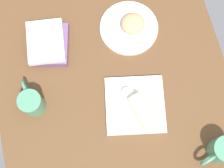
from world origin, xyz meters
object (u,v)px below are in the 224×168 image
object	(u,v)px
second_mug	(31,102)
breakfast_wrap	(142,111)
sauce_cup	(127,94)
scone_pastry	(133,24)
square_plate	(135,105)
coffee_mug	(222,150)
round_plate	(129,28)
book_stack	(48,44)

from	to	relation	value
second_mug	breakfast_wrap	bearing A→B (deg)	71.66
breakfast_wrap	sauce_cup	bearing A→B (deg)	-81.86
scone_pastry	breakfast_wrap	world-z (taller)	breakfast_wrap
sauce_cup	second_mug	distance (cm)	35.40
square_plate	breakfast_wrap	size ratio (longest dim) A/B	1.73
scone_pastry	coffee_mug	distance (cm)	57.64
round_plate	sauce_cup	distance (cm)	27.73
sauce_cup	second_mug	world-z (taller)	second_mug
book_stack	second_mug	xyz separation A→B (cm)	(21.84, -9.88, 1.86)
round_plate	coffee_mug	world-z (taller)	coffee_mug
round_plate	coffee_mug	xyz separation A→B (cm)	(54.71, 19.63, 4.39)
breakfast_wrap	coffee_mug	world-z (taller)	coffee_mug
scone_pastry	square_plate	world-z (taller)	scone_pastry
round_plate	book_stack	distance (cm)	32.64
sauce_cup	scone_pastry	bearing A→B (deg)	161.49
square_plate	second_mug	bearing A→B (deg)	-103.91
sauce_cup	book_stack	distance (cm)	36.51
square_plate	sauce_cup	distance (cm)	5.30
breakfast_wrap	second_mug	distance (cm)	40.65
breakfast_wrap	second_mug	world-z (taller)	second_mug
breakfast_wrap	coffee_mug	xyz separation A→B (cm)	(19.90, 23.49, 0.65)
scone_pastry	second_mug	world-z (taller)	second_mug
scone_pastry	round_plate	bearing A→B (deg)	-90.14
round_plate	second_mug	xyz separation A→B (cm)	(22.02, -42.44, 4.17)
scone_pastry	square_plate	bearing A→B (deg)	-12.55
scone_pastry	second_mug	xyz separation A→B (cm)	(22.02, -43.94, 0.97)
second_mug	scone_pastry	bearing A→B (deg)	116.61
round_plate	coffee_mug	distance (cm)	58.29
sauce_cup	coffee_mug	world-z (taller)	coffee_mug
round_plate	scone_pastry	size ratio (longest dim) A/B	2.46
round_plate	breakfast_wrap	size ratio (longest dim) A/B	1.84
round_plate	second_mug	size ratio (longest dim) A/B	1.73
sauce_cup	second_mug	xyz separation A→B (cm)	(-4.63, -35.03, 2.17)
square_plate	book_stack	size ratio (longest dim) A/B	1.09
square_plate	round_plate	bearing A→B (deg)	170.10
sauce_cup	coffee_mug	bearing A→B (deg)	43.96
scone_pastry	book_stack	size ratio (longest dim) A/B	0.47
square_plate	breakfast_wrap	bearing A→B (deg)	23.56
round_plate	square_plate	bearing A→B (deg)	-9.90
breakfast_wrap	second_mug	bearing A→B (deg)	-33.76
breakfast_wrap	book_stack	world-z (taller)	breakfast_wrap
round_plate	square_plate	world-z (taller)	square_plate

